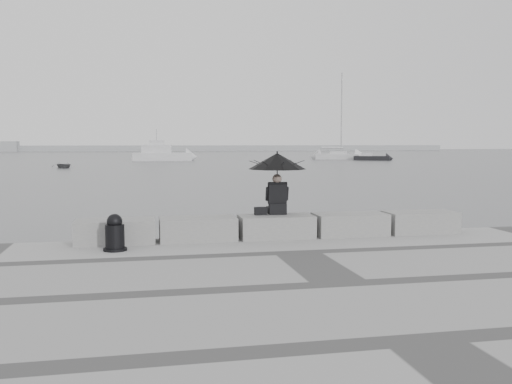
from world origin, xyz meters
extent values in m
plane|color=#494C4E|center=(0.00, 0.00, 0.00)|extent=(360.00, 360.00, 0.00)
cube|color=gray|center=(0.00, -7.00, 0.25)|extent=(34.00, 14.00, 0.50)
cube|color=slate|center=(-3.40, -0.45, 0.75)|extent=(1.60, 0.80, 0.50)
cube|color=slate|center=(-1.70, -0.45, 0.75)|extent=(1.60, 0.80, 0.50)
cube|color=slate|center=(0.00, -0.45, 0.75)|extent=(1.60, 0.80, 0.50)
cube|color=slate|center=(1.70, -0.45, 0.75)|extent=(1.60, 0.80, 0.50)
cube|color=slate|center=(3.40, -0.45, 0.75)|extent=(1.60, 0.80, 0.50)
sphere|color=#726056|center=(0.08, -0.20, 1.78)|extent=(0.21, 0.21, 0.21)
cylinder|color=black|center=(0.08, -0.21, 1.85)|extent=(0.02, 0.02, 1.00)
cone|color=black|center=(0.08, -0.21, 2.17)|extent=(1.28, 1.28, 0.36)
sphere|color=black|center=(0.08, -0.21, 2.37)|extent=(0.04, 0.04, 0.04)
cube|color=black|center=(-0.31, -0.29, 1.08)|extent=(0.26, 0.15, 0.17)
cylinder|color=black|center=(-3.37, -1.25, 0.53)|extent=(0.46, 0.46, 0.06)
cylinder|color=black|center=(-3.37, -1.25, 0.76)|extent=(0.36, 0.36, 0.51)
sphere|color=black|center=(-3.37, -1.25, 1.07)|extent=(0.30, 0.30, 0.30)
cube|color=#939698|center=(0.00, 155.00, 0.80)|extent=(180.00, 6.00, 1.60)
cube|color=silver|center=(26.31, 68.76, 0.35)|extent=(6.74, 5.31, 0.90)
cube|color=silver|center=(26.31, 68.76, 0.95)|extent=(2.74, 2.52, 0.50)
cylinder|color=gray|center=(26.31, 68.76, 6.80)|extent=(0.16, 0.16, 12.00)
cylinder|color=gray|center=(26.31, 68.76, 1.60)|extent=(3.16, 1.91, 0.10)
cube|color=silver|center=(0.29, 67.89, 0.50)|extent=(8.27, 3.53, 1.20)
cube|color=silver|center=(0.29, 67.89, 1.60)|extent=(4.21, 2.56, 1.20)
cube|color=silver|center=(0.29, 67.89, 2.50)|extent=(2.15, 1.78, 0.60)
cylinder|color=gray|center=(0.29, 67.89, 3.60)|extent=(0.08, 0.08, 1.60)
cube|color=black|center=(29.64, 64.00, 0.25)|extent=(5.14, 3.83, 0.70)
cube|color=silver|center=(29.64, 64.00, 0.75)|extent=(1.89, 1.78, 0.50)
imported|color=slate|center=(-10.36, 47.46, 0.26)|extent=(3.30, 2.14, 0.52)
camera|label=1|loc=(-2.89, -12.38, 2.59)|focal=40.00mm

